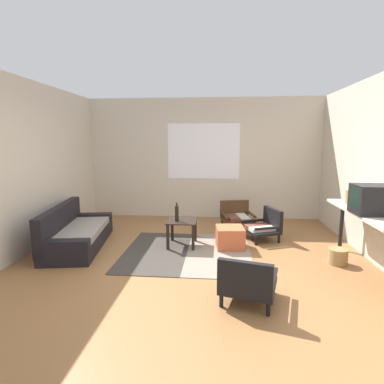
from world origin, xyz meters
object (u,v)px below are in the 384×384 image
couch (76,234)px  clay_vase (353,196)px  console_shelf (367,217)px  wicker_basket (338,256)px  crt_television (375,200)px  ottoman_orange (230,237)px  armchair_corner (265,226)px  glass_bottle (177,213)px  armchair_striped_foreground (248,282)px  coffee_table (182,226)px  armchair_by_window (237,215)px

couch → clay_vase: bearing=-1.2°
console_shelf → wicker_basket: console_shelf is taller
clay_vase → crt_television: bearing=-90.3°
ottoman_orange → clay_vase: (1.78, -0.26, 0.77)m
armchair_corner → console_shelf: console_shelf is taller
ottoman_orange → crt_television: bearing=-26.5°
armchair_corner → ottoman_orange: armchair_corner is taller
clay_vase → wicker_basket: clay_vase is taller
couch → glass_bottle: bearing=4.3°
armchair_striped_foreground → crt_television: bearing=27.5°
coffee_table → clay_vase: 2.67m
clay_vase → armchair_corner: bearing=146.7°
armchair_corner → couch: bearing=-168.2°
couch → console_shelf: bearing=-7.4°
ottoman_orange → armchair_corner: bearing=38.1°
armchair_by_window → crt_television: (1.61, -2.12, 0.76)m
coffee_table → crt_television: bearing=-19.7°
armchair_by_window → crt_television: bearing=-52.8°
armchair_striped_foreground → wicker_basket: bearing=40.9°
crt_television → glass_bottle: crt_television is taller
couch → ottoman_orange: size_ratio=4.25×
glass_bottle → wicker_basket: (2.40, -0.50, -0.47)m
couch → armchair_corner: 3.27m
armchair_corner → glass_bottle: 1.63m
armchair_by_window → armchair_corner: 0.87m
console_shelf → wicker_basket: bearing=143.1°
coffee_table → crt_television: (2.58, -0.92, 0.67)m
crt_television → armchair_by_window: bearing=127.2°
coffee_table → armchair_by_window: armchair_by_window is taller
wicker_basket → glass_bottle: bearing=168.3°
coffee_table → glass_bottle: size_ratio=1.77×
armchair_by_window → armchair_corner: (0.46, -0.74, 0.00)m
coffee_table → console_shelf: (2.58, -0.77, 0.40)m
armchair_by_window → wicker_basket: 2.23m
coffee_table → glass_bottle: (-0.08, -0.08, 0.23)m
armchair_by_window → clay_vase: size_ratio=2.41×
ottoman_orange → glass_bottle: bearing=-177.3°
armchair_by_window → glass_bottle: 1.68m
armchair_by_window → glass_bottle: glass_bottle is taller
couch → ottoman_orange: bearing=3.8°
armchair_by_window → ottoman_orange: size_ratio=1.60×
clay_vase → wicker_basket: (-0.26, -0.28, -0.83)m
coffee_table → ottoman_orange: size_ratio=1.23×
crt_television → clay_vase: (0.00, 0.63, -0.07)m
crt_television → glass_bottle: 2.82m
coffee_table → armchair_corner: size_ratio=0.77×
armchair_striped_foreground → console_shelf: console_shelf is taller
armchair_by_window → crt_television: crt_television is taller
couch → coffee_table: bearing=6.7°
glass_bottle → wicker_basket: size_ratio=1.17×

